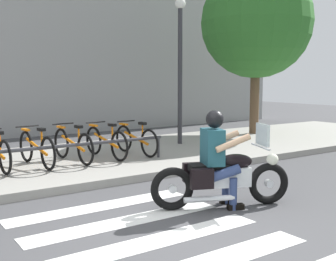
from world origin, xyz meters
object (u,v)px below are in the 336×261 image
at_px(bicycle_2, 36,148).
at_px(bicycle_4, 106,142).
at_px(motorcycle, 223,177).
at_px(rider, 218,152).
at_px(tree_near_rack, 256,23).
at_px(bicycle_5, 136,140).
at_px(street_lamp, 180,58).
at_px(bike_rack, 65,147).
at_px(bicycle_3, 73,145).

height_order(bicycle_2, bicycle_4, bicycle_2).
xyz_separation_m(motorcycle, bicycle_4, (-0.03, 3.76, 0.05)).
distance_m(rider, tree_near_rack, 8.14).
bearing_deg(bicycle_4, rider, -90.59).
height_order(motorcycle, bicycle_4, motorcycle).
height_order(motorcycle, bicycle_5, motorcycle).
bearing_deg(street_lamp, motorcycle, -119.25).
height_order(bicycle_4, tree_near_rack, tree_near_rack).
bearing_deg(rider, tree_near_rack, 40.13).
distance_m(bicycle_2, bike_rack, 0.68).
height_order(bicycle_3, street_lamp, street_lamp).
distance_m(street_lamp, tree_near_rack, 3.46).
distance_m(bicycle_5, bike_rack, 1.98).
bearing_deg(street_lamp, tree_near_rack, 7.08).
relative_size(bicycle_3, bike_rack, 0.39).
distance_m(bicycle_3, bike_rack, 0.67).
xyz_separation_m(bicycle_3, tree_near_rack, (6.57, 1.20, 3.10)).
relative_size(bike_rack, street_lamp, 1.11).
bearing_deg(bicycle_3, motorcycle, -78.10).
relative_size(bicycle_4, bike_rack, 0.39).
height_order(bicycle_5, street_lamp, street_lamp).
distance_m(motorcycle, bicycle_5, 3.83).
xyz_separation_m(bike_rack, tree_near_rack, (6.95, 1.75, 3.05)).
xyz_separation_m(bicycle_3, street_lamp, (3.35, 0.80, 1.91)).
distance_m(bicycle_4, bicycle_5, 0.76).
bearing_deg(bike_rack, rider, -70.87).
bearing_deg(tree_near_rack, bicycle_5, -166.64).
xyz_separation_m(motorcycle, bicycle_3, (-0.79, 3.76, 0.05)).
height_order(rider, bicycle_3, rider).
bearing_deg(bike_rack, tree_near_rack, 14.16).
height_order(bicycle_2, bike_rack, bicycle_2).
distance_m(rider, bicycle_5, 3.83).
bearing_deg(bicycle_5, tree_near_rack, 13.36).
distance_m(bicycle_2, street_lamp, 4.60).
bearing_deg(tree_near_rack, bicycle_2, -170.71).
xyz_separation_m(bicycle_3, bicycle_5, (1.52, 0.00, -0.01)).
bearing_deg(motorcycle, bicycle_2, 112.43).
xyz_separation_m(bicycle_2, bicycle_3, (0.76, -0.00, 0.00)).
xyz_separation_m(bicycle_4, tree_near_rack, (5.81, 1.20, 3.11)).
distance_m(bicycle_3, street_lamp, 3.94).
bearing_deg(rider, bicycle_3, 100.95).
xyz_separation_m(bicycle_3, bike_rack, (-0.38, -0.55, 0.06)).
xyz_separation_m(rider, bicycle_3, (-0.72, 3.73, -0.31)).
bearing_deg(bicycle_5, motorcycle, -100.96).
height_order(rider, tree_near_rack, tree_near_rack).
height_order(bike_rack, tree_near_rack, tree_near_rack).
bearing_deg(rider, motorcycle, -24.87).
distance_m(bicycle_4, street_lamp, 3.32).
bearing_deg(street_lamp, bicycle_3, -166.58).
height_order(street_lamp, tree_near_rack, tree_near_rack).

